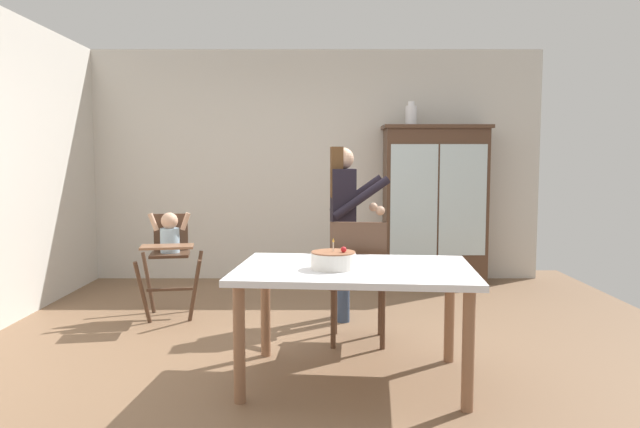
{
  "coord_description": "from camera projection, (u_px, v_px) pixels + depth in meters",
  "views": [
    {
      "loc": [
        0.07,
        -4.38,
        1.41
      ],
      "look_at": [
        0.08,
        0.7,
        0.95
      ],
      "focal_mm": 33.09,
      "sensor_mm": 36.0,
      "label": 1
    }
  ],
  "objects": [
    {
      "name": "dining_table",
      "position": [
        353.0,
        281.0,
        3.74
      ],
      "size": [
        1.57,
        1.14,
        0.74
      ],
      "color": "silver",
      "rests_on": "ground_plane"
    },
    {
      "name": "ceramic_vase",
      "position": [
        410.0,
        115.0,
        6.68
      ],
      "size": [
        0.13,
        0.13,
        0.27
      ],
      "color": "white",
      "rests_on": "china_cabinet"
    },
    {
      "name": "wall_back",
      "position": [
        313.0,
        166.0,
        6.99
      ],
      "size": [
        5.32,
        0.06,
        2.7
      ],
      "primitive_type": "cube",
      "color": "beige",
      "rests_on": "ground_plane"
    },
    {
      "name": "birthday_cake",
      "position": [
        332.0,
        260.0,
        3.66
      ],
      "size": [
        0.28,
        0.28,
        0.19
      ],
      "color": "white",
      "rests_on": "dining_table"
    },
    {
      "name": "high_chair_with_toddler",
      "position": [
        169.0,
        245.0,
        5.29
      ],
      "size": [
        0.66,
        0.75,
        0.95
      ],
      "rotation": [
        0.0,
        0.0,
        0.17
      ],
      "color": "#4C3323",
      "rests_on": "ground_plane"
    },
    {
      "name": "dining_chair_far_side",
      "position": [
        357.0,
        274.0,
        4.47
      ],
      "size": [
        0.46,
        0.46,
        0.96
      ],
      "rotation": [
        0.0,
        0.0,
        3.08
      ],
      "color": "#4C3323",
      "rests_on": "ground_plane"
    },
    {
      "name": "adult_person",
      "position": [
        342.0,
        211.0,
        5.18
      ],
      "size": [
        0.51,
        0.5,
        1.53
      ],
      "rotation": [
        0.0,
        0.0,
        1.62
      ],
      "color": "#33425B",
      "rests_on": "ground_plane"
    },
    {
      "name": "ground_plane",
      "position": [
        310.0,
        346.0,
        4.49
      ],
      "size": [
        6.24,
        6.24,
        0.0
      ],
      "primitive_type": "plane",
      "color": "brown"
    },
    {
      "name": "china_cabinet",
      "position": [
        433.0,
        204.0,
        6.77
      ],
      "size": [
        1.21,
        0.48,
        1.81
      ],
      "color": "#4C3323",
      "rests_on": "ground_plane"
    }
  ]
}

